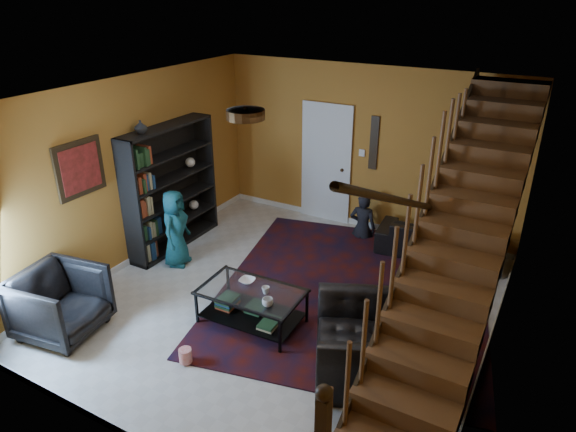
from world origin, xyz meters
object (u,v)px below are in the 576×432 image
at_px(bookshelf, 172,190).
at_px(armchair_right, 365,344).
at_px(coffee_table, 252,304).
at_px(armchair_left, 60,303).
at_px(sofa, 440,240).

height_order(bookshelf, armchair_right, bookshelf).
bearing_deg(bookshelf, armchair_right, -19.80).
bearing_deg(bookshelf, coffee_table, -28.30).
distance_m(armchair_left, coffee_table, 2.32).
bearing_deg(armchair_right, armchair_left, -97.19).
height_order(sofa, armchair_right, armchair_right).
xyz_separation_m(armchair_left, coffee_table, (1.93, 1.28, -0.14)).
distance_m(sofa, armchair_left, 5.51).
bearing_deg(coffee_table, armchair_right, -5.78).
bearing_deg(coffee_table, sofa, 60.98).
xyz_separation_m(armchair_left, armchair_right, (3.50, 1.12, -0.03)).
xyz_separation_m(sofa, coffee_table, (-1.62, -2.93, 0.00)).
bearing_deg(sofa, armchair_left, 44.48).
bearing_deg(armchair_right, bookshelf, -134.79).
xyz_separation_m(sofa, armchair_right, (-0.05, -3.09, 0.11)).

